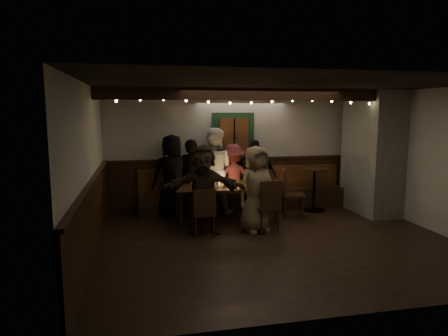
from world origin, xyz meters
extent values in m
cube|color=black|center=(0.00, 0.00, -0.01)|extent=(6.00, 5.00, 0.01)
cube|color=black|center=(0.00, 0.00, 2.60)|extent=(6.00, 5.00, 0.01)
cube|color=beige|center=(0.00, 2.50, 1.30)|extent=(6.00, 0.01, 2.60)
cube|color=beige|center=(-3.00, 0.00, 1.30)|extent=(0.01, 5.00, 2.60)
cube|color=beige|center=(3.00, 0.00, 1.30)|extent=(0.01, 5.00, 2.60)
cube|color=black|center=(0.00, 2.48, 0.55)|extent=(6.00, 0.05, 1.10)
cube|color=black|center=(-2.98, 0.00, 0.55)|extent=(0.05, 5.00, 1.10)
cube|color=slate|center=(2.65, 1.50, 1.30)|extent=(0.70, 1.40, 2.60)
cube|color=black|center=(0.00, 2.23, 0.23)|extent=(4.60, 0.45, 0.45)
cube|color=#5A3916|center=(0.00, 2.41, 0.70)|extent=(4.60, 0.06, 0.50)
cube|color=#1C4328|center=(-0.20, 2.44, 1.65)|extent=(0.95, 0.04, 1.00)
cube|color=#5A3916|center=(-0.20, 2.38, 1.65)|extent=(0.64, 0.12, 0.76)
cube|color=black|center=(0.00, 1.00, 2.49)|extent=(6.00, 0.16, 0.22)
sphere|color=#FFE599|center=(-2.60, 0.98, 2.36)|extent=(0.04, 0.04, 0.04)
sphere|color=#FFE599|center=(-2.20, 0.98, 2.38)|extent=(0.04, 0.04, 0.04)
sphere|color=#FFE599|center=(-1.80, 0.98, 2.39)|extent=(0.04, 0.04, 0.04)
sphere|color=#FFE599|center=(-1.40, 0.98, 2.37)|extent=(0.04, 0.04, 0.04)
sphere|color=#FFE599|center=(-1.00, 0.98, 2.35)|extent=(0.04, 0.04, 0.04)
sphere|color=#FFE599|center=(-0.60, 0.98, 2.33)|extent=(0.04, 0.04, 0.04)
sphere|color=#FFE599|center=(-0.20, 0.98, 2.34)|extent=(0.04, 0.04, 0.04)
sphere|color=#FFE599|center=(0.20, 0.98, 2.36)|extent=(0.04, 0.04, 0.04)
sphere|color=#FFE599|center=(0.60, 0.98, 2.38)|extent=(0.04, 0.04, 0.04)
sphere|color=#FFE599|center=(1.00, 0.98, 2.39)|extent=(0.04, 0.04, 0.04)
sphere|color=#FFE599|center=(1.40, 0.98, 2.37)|extent=(0.04, 0.04, 0.04)
sphere|color=#FFE599|center=(1.80, 0.98, 2.35)|extent=(0.04, 0.04, 0.04)
sphere|color=#FFE599|center=(2.20, 0.98, 2.33)|extent=(0.04, 0.04, 0.04)
sphere|color=#FFE599|center=(2.60, 0.98, 2.34)|extent=(0.04, 0.04, 0.04)
cube|color=black|center=(-0.58, 1.40, 0.69)|extent=(2.01, 0.86, 0.06)
cylinder|color=black|center=(-1.51, 1.05, 0.33)|extent=(0.07, 0.07, 0.66)
cylinder|color=black|center=(-1.51, 1.75, 0.33)|extent=(0.07, 0.07, 0.66)
cylinder|color=black|center=(0.35, 1.05, 0.33)|extent=(0.07, 0.07, 0.66)
cylinder|color=black|center=(0.35, 1.75, 0.33)|extent=(0.07, 0.07, 0.66)
cylinder|color=#BF7226|center=(-1.25, 1.53, 0.78)|extent=(0.07, 0.07, 0.13)
cylinder|color=#BF7226|center=(-0.92, 1.19, 0.78)|extent=(0.07, 0.07, 0.13)
cylinder|color=silver|center=(-0.72, 1.52, 0.78)|extent=(0.07, 0.07, 0.13)
cylinder|color=#BF7226|center=(-0.34, 1.29, 0.78)|extent=(0.07, 0.07, 0.13)
cylinder|color=silver|center=(-0.06, 1.57, 0.78)|extent=(0.07, 0.07, 0.13)
cylinder|color=#BF7226|center=(0.18, 1.30, 0.78)|extent=(0.07, 0.07, 0.13)
cylinder|color=white|center=(-1.03, 1.11, 0.72)|extent=(0.25, 0.25, 0.01)
cube|color=#B2B2B7|center=(-0.58, 1.35, 0.74)|extent=(0.15, 0.10, 0.05)
cylinder|color=#990C0C|center=(-0.61, 1.35, 0.79)|extent=(0.03, 0.03, 0.15)
cylinder|color=gold|center=(-0.55, 1.35, 0.79)|extent=(0.03, 0.03, 0.15)
cylinder|color=silver|center=(-0.45, 1.45, 0.76)|extent=(0.05, 0.05, 0.08)
sphere|color=#FFB24C|center=(-0.45, 1.45, 0.81)|extent=(0.03, 0.03, 0.03)
cube|color=black|center=(-1.18, 0.59, 0.40)|extent=(0.41, 0.41, 0.04)
cube|color=black|center=(-1.17, 0.41, 0.64)|extent=(0.39, 0.06, 0.45)
cylinder|color=black|center=(-1.03, 0.75, 0.19)|extent=(0.03, 0.03, 0.38)
cylinder|color=black|center=(-1.01, 0.44, 0.19)|extent=(0.03, 0.03, 0.38)
cylinder|color=black|center=(-1.34, 0.74, 0.19)|extent=(0.03, 0.03, 0.38)
cylinder|color=black|center=(-1.33, 0.42, 0.19)|extent=(0.03, 0.03, 0.38)
cube|color=black|center=(-0.03, 0.61, 0.45)|extent=(0.54, 0.54, 0.04)
cube|color=black|center=(0.02, 0.42, 0.72)|extent=(0.43, 0.16, 0.50)
cylinder|color=black|center=(0.10, 0.83, 0.21)|extent=(0.04, 0.04, 0.43)
cylinder|color=black|center=(0.19, 0.48, 0.21)|extent=(0.04, 0.04, 0.43)
cylinder|color=black|center=(-0.25, 0.73, 0.21)|extent=(0.04, 0.04, 0.43)
cylinder|color=black|center=(-0.15, 0.39, 0.21)|extent=(0.04, 0.04, 0.43)
cube|color=black|center=(0.85, 1.47, 0.46)|extent=(0.54, 0.54, 0.04)
cube|color=black|center=(0.66, 1.51, 0.74)|extent=(0.14, 0.45, 0.52)
cylinder|color=black|center=(1.00, 1.25, 0.22)|extent=(0.04, 0.04, 0.44)
cylinder|color=black|center=(0.64, 1.33, 0.22)|extent=(0.04, 0.04, 0.44)
cylinder|color=black|center=(1.07, 1.61, 0.22)|extent=(0.04, 0.04, 0.44)
cylinder|color=black|center=(0.71, 1.68, 0.22)|extent=(0.04, 0.04, 0.44)
cylinder|color=black|center=(1.50, 1.85, 0.01)|extent=(0.48, 0.48, 0.03)
cylinder|color=black|center=(1.50, 1.85, 0.46)|extent=(0.06, 0.06, 0.93)
cylinder|color=black|center=(1.50, 1.85, 0.93)|extent=(0.59, 0.59, 0.04)
imported|color=black|center=(-1.59, 2.06, 0.86)|extent=(0.89, 0.62, 1.71)
imported|color=black|center=(-1.19, 2.10, 0.80)|extent=(0.68, 0.55, 1.61)
imported|color=white|center=(-0.71, 2.13, 0.92)|extent=(1.07, 0.94, 1.84)
imported|color=maroon|center=(-0.26, 2.17, 0.74)|extent=(1.00, 0.64, 1.48)
imported|color=black|center=(0.24, 2.15, 0.78)|extent=(0.97, 0.55, 1.56)
imported|color=#2D2419|center=(-1.14, 0.75, 0.80)|extent=(1.55, 0.73, 1.61)
imported|color=#8F7957|center=(-0.19, 0.64, 0.79)|extent=(0.89, 0.72, 1.57)
camera|label=1|loc=(-2.22, -6.18, 2.20)|focal=32.00mm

